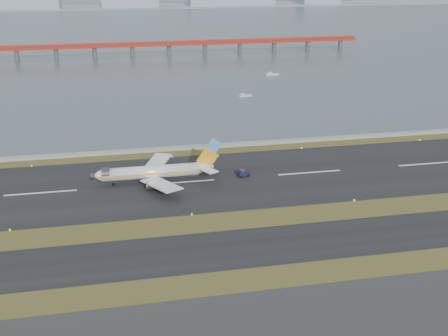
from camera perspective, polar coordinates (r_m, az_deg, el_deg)
The scene contains 11 objects.
ground at distance 139.73m, azimuth -2.84°, elevation -6.11°, with size 1000.00×1000.00×0.00m, color #364016.
taxiway_strip at distance 129.26m, azimuth -2.03°, elevation -8.47°, with size 1000.00×18.00×0.10m, color black.
runway_strip at distance 166.76m, azimuth -4.40°, elevation -1.47°, with size 1000.00×45.00×0.10m, color black.
seawall at distance 194.53m, azimuth -5.51°, elevation 1.97°, with size 1000.00×2.50×1.00m, color gray.
bay_water at distance 586.88m, azimuth -9.84°, elevation 14.49°, with size 1400.00×800.00×1.30m, color #465865.
red_pier at distance 379.25m, azimuth -5.63°, elevation 12.36°, with size 260.00×5.00×10.20m.
far_shoreline at distance 746.03m, azimuth -9.26°, elevation 16.32°, with size 1400.00×80.00×60.50m.
airliner at distance 166.23m, azimuth -6.93°, elevation -0.38°, with size 38.52×32.89×12.80m.
pushback_tug at distance 170.47m, azimuth 1.94°, elevation -0.52°, with size 3.95×2.86×2.28m.
workboat_near at distance 268.06m, azimuth 2.11°, elevation 7.37°, with size 6.75×3.14×1.58m.
workboat_far at distance 318.03m, azimuth 4.89°, elevation 9.49°, with size 7.36×2.85×1.75m.
Camera 1 is at (-17.61, -123.15, 63.63)m, focal length 45.00 mm.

